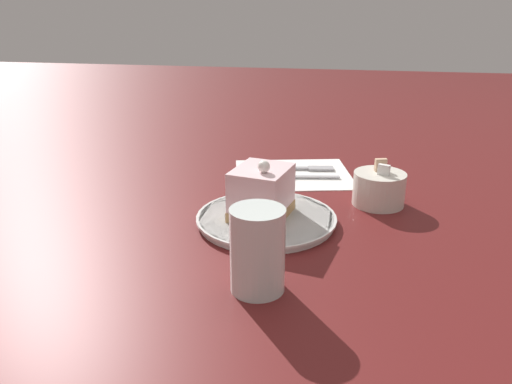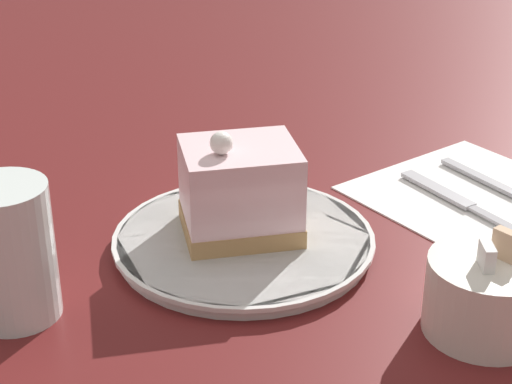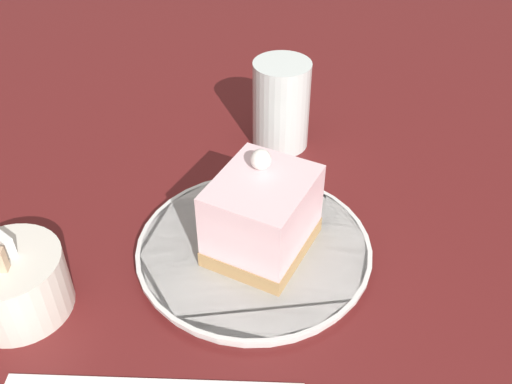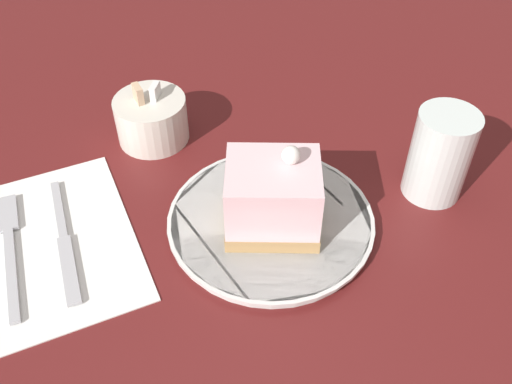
# 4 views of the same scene
# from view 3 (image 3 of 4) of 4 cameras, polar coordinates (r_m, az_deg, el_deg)

# --- Properties ---
(ground_plane) EXTENTS (4.00, 4.00, 0.00)m
(ground_plane) POSITION_cam_3_polar(r_m,az_deg,el_deg) (0.58, -3.06, -3.93)
(ground_plane) COLOR #5B1919
(plate) EXTENTS (0.22, 0.22, 0.01)m
(plate) POSITION_cam_3_polar(r_m,az_deg,el_deg) (0.55, -0.20, -5.73)
(plate) COLOR silver
(plate) RESTS_ON ground_plane
(cake_slice) EXTENTS (0.11, 0.10, 0.10)m
(cake_slice) POSITION_cam_3_polar(r_m,az_deg,el_deg) (0.52, 0.63, -2.36)
(cake_slice) COLOR #AD8451
(cake_slice) RESTS_ON plate
(sugar_bowl) EXTENTS (0.09, 0.09, 0.08)m
(sugar_bowl) POSITION_cam_3_polar(r_m,az_deg,el_deg) (0.53, -23.01, -8.42)
(sugar_bowl) COLOR silver
(sugar_bowl) RESTS_ON ground_plane
(drinking_glass) EXTENTS (0.07, 0.07, 0.11)m
(drinking_glass) POSITION_cam_3_polar(r_m,az_deg,el_deg) (0.68, 2.53, 8.70)
(drinking_glass) COLOR silver
(drinking_glass) RESTS_ON ground_plane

